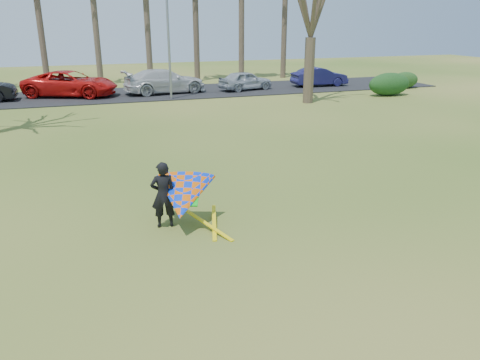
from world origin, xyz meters
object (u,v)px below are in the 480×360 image
object	(u,v)px
car_4	(245,80)
car_5	(319,77)
kite_flyer	(181,196)
car_2	(71,84)
car_3	(165,81)
streetlight	(171,29)

from	to	relation	value
car_4	car_5	xyz separation A→B (m)	(6.21, 0.17, 0.02)
car_4	kite_flyer	distance (m)	24.27
car_2	car_3	world-z (taller)	car_2
car_5	kite_flyer	size ratio (longest dim) A/B	1.82
car_3	kite_flyer	size ratio (longest dim) A/B	2.41
car_3	car_4	bearing A→B (deg)	-100.69
streetlight	car_5	size ratio (longest dim) A/B	1.84
kite_flyer	car_4	bearing A→B (deg)	66.78
car_3	kite_flyer	distance (m)	22.93
car_4	kite_flyer	world-z (taller)	kite_flyer
car_5	car_4	bearing A→B (deg)	93.45
car_2	car_5	size ratio (longest dim) A/B	1.41
car_2	car_4	bearing A→B (deg)	-71.43
streetlight	car_4	size ratio (longest dim) A/B	1.97
car_3	car_5	world-z (taller)	car_3
car_4	streetlight	bearing A→B (deg)	96.99
car_2	car_3	bearing A→B (deg)	-72.47
streetlight	car_3	world-z (taller)	streetlight
car_2	car_4	size ratio (longest dim) A/B	1.51
car_3	kite_flyer	bearing A→B (deg)	163.37
car_3	car_4	xyz separation A→B (m)	(5.92, -0.33, -0.14)
car_2	car_5	distance (m)	18.45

